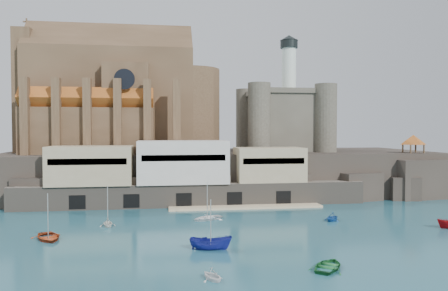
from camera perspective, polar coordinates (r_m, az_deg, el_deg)
name	(u,v)px	position (r m, az deg, el deg)	size (l,w,h in m)	color
ground	(256,229)	(68.40, 4.17, -10.77)	(300.00, 300.00, 0.00)	#1B4C5C
promontory	(220,172)	(105.96, -0.51, -3.52)	(100.00, 36.00, 10.00)	black
quay	(182,175)	(88.78, -5.51, -3.86)	(70.00, 12.00, 13.05)	#6D6357
church	(120,101)	(107.67, -13.49, 5.68)	(47.00, 25.93, 30.51)	#4D3724
castle_keep	(283,118)	(110.55, 7.77, 3.64)	(21.20, 21.20, 29.30)	#494439
rock_outcrop	(413,179)	(107.61, 23.47, -4.09)	(14.50, 10.50, 8.70)	black
pavilion	(413,141)	(107.20, 23.49, 0.56)	(6.40, 6.40, 5.40)	#4D3724
boat_0	(48,239)	(66.43, -21.98, -11.30)	(4.30, 1.25, 6.02)	#9D3817
boat_1	(212,280)	(46.10, -1.54, -17.14)	(2.60, 1.59, 3.02)	white
boat_2	(211,250)	(56.79, -1.75, -13.44)	(2.05, 2.10, 5.44)	navy
boat_3	(329,268)	(50.96, 13.52, -15.31)	(3.91, 1.13, 5.47)	#1F6B31
boat_4	(108,226)	(72.05, -14.94, -10.18)	(2.87, 1.75, 3.33)	silver
boat_6	(207,219)	(74.97, -2.20, -9.63)	(3.97, 1.15, 5.55)	white
boat_7	(332,221)	(76.09, 13.94, -9.52)	(3.00, 1.83, 3.48)	#1C53A0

